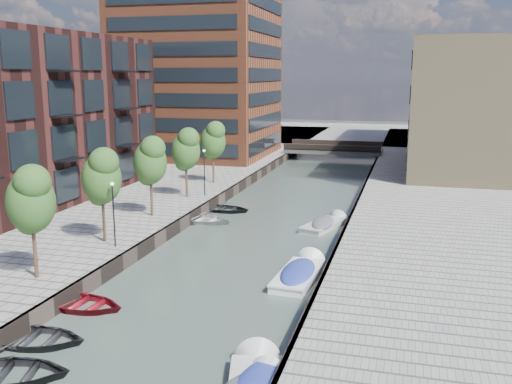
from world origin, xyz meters
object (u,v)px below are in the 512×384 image
at_px(sloop_1, 10,379).
at_px(motorboat_4, 326,224).
at_px(bridge, 334,149).
at_px(tree_4, 150,160).
at_px(tree_5, 186,148).
at_px(sloop_4, 224,211).
at_px(car, 419,156).
at_px(sloop_2, 82,308).
at_px(motorboat_3, 300,273).
at_px(tree_6, 213,139).
at_px(sloop_3, 202,223).
at_px(tree_2, 31,198).
at_px(tree_3, 101,175).
at_px(sloop_0, 35,344).

relative_size(sloop_1, motorboat_4, 0.89).
xyz_separation_m(bridge, tree_4, (-8.50, -40.00, 3.92)).
xyz_separation_m(tree_5, sloop_4, (3.56, -0.32, -5.31)).
bearing_deg(sloop_4, car, -27.32).
bearing_deg(sloop_2, tree_5, 11.55).
bearing_deg(sloop_4, motorboat_3, -143.10).
height_order(tree_5, tree_6, same).
bearing_deg(sloop_2, sloop_4, 2.29).
xyz_separation_m(bridge, motorboat_4, (4.23, -36.11, -1.19)).
bearing_deg(tree_4, sloop_3, 39.40).
bearing_deg(car, bridge, 151.09).
relative_size(tree_2, tree_6, 1.00).
height_order(bridge, tree_6, tree_6).
bearing_deg(bridge, tree_3, -100.25).
bearing_deg(sloop_0, sloop_2, -5.70).
height_order(motorboat_4, car, car).
xyz_separation_m(tree_5, tree_6, (0.00, 7.00, 0.00)).
distance_m(tree_3, sloop_0, 13.45).
bearing_deg(motorboat_3, sloop_1, -121.54).
height_order(bridge, motorboat_3, bridge).
xyz_separation_m(tree_2, sloop_2, (3.21, -0.95, -5.31)).
bearing_deg(motorboat_3, sloop_3, 134.20).
distance_m(motorboat_4, car, 30.88).
bearing_deg(sloop_0, tree_4, 2.42).
xyz_separation_m(tree_5, sloop_1, (4.29, -28.73, -5.31)).
distance_m(sloop_1, car, 57.78).
xyz_separation_m(motorboat_3, motorboat_4, (-0.23, 11.48, -0.03)).
height_order(sloop_2, car, car).
relative_size(tree_3, sloop_3, 1.23).
distance_m(bridge, sloop_2, 55.22).
bearing_deg(tree_3, tree_4, 90.00).
relative_size(tree_2, car, 1.43).
distance_m(tree_2, sloop_3, 17.65).
relative_size(tree_2, sloop_4, 1.34).
xyz_separation_m(sloop_3, sloop_4, (0.46, 4.13, 0.00)).
bearing_deg(tree_2, sloop_3, 79.39).
height_order(tree_6, sloop_4, tree_6).
height_order(tree_4, sloop_4, tree_4).
bearing_deg(sloop_3, tree_2, 173.72).
bearing_deg(motorboat_3, tree_5, 131.61).
bearing_deg(motorboat_3, sloop_2, -142.96).
height_order(sloop_4, motorboat_3, motorboat_3).
bearing_deg(motorboat_3, sloop_4, 123.36).
bearing_deg(motorboat_3, car, 80.60).
height_order(bridge, tree_5, tree_5).
distance_m(tree_6, car, 28.32).
height_order(tree_2, tree_5, same).
distance_m(sloop_3, sloop_4, 4.16).
xyz_separation_m(bridge, tree_5, (-8.50, -33.00, 3.92)).
bearing_deg(sloop_1, sloop_4, -14.50).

